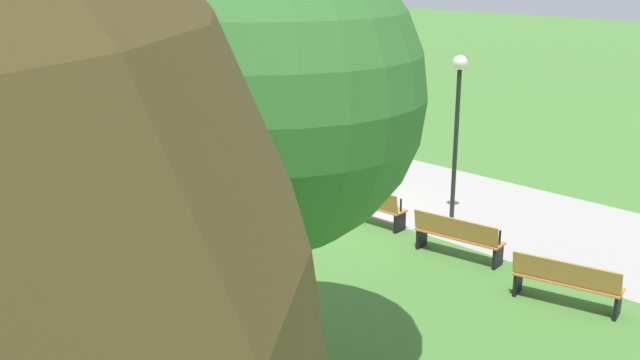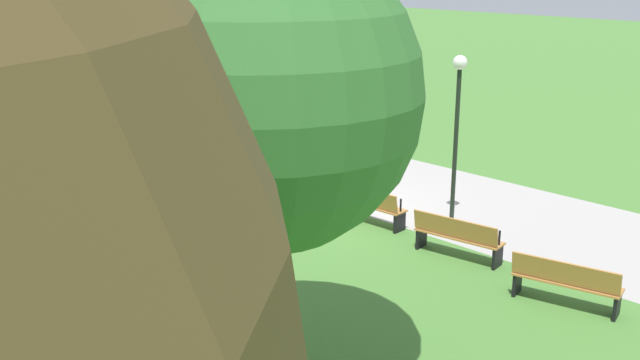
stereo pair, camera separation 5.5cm
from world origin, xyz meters
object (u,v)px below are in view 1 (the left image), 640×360
(bench_1, at_px, (220,162))
(lamp_post, at_px, (458,107))
(bench_2, at_px, (290,180))
(bench_5, at_px, (566,281))
(bench_4, at_px, (458,236))
(person_seated, at_px, (156,141))
(bench_3, at_px, (368,204))
(bench_0, at_px, (153,148))
(tree_3, at_px, (265,96))
(tree_2, at_px, (26,26))

(bench_1, height_order, lamp_post, lamp_post)
(bench_2, relative_size, bench_5, 0.98)
(bench_2, height_order, bench_4, same)
(bench_5, relative_size, person_seated, 1.57)
(bench_1, relative_size, person_seated, 1.56)
(bench_2, distance_m, bench_3, 2.62)
(bench_2, height_order, bench_3, same)
(bench_0, bearing_deg, bench_1, 22.62)
(bench_5, xyz_separation_m, tree_3, (-1.58, -5.36, 3.71))
(tree_3, bearing_deg, bench_0, 154.83)
(bench_0, relative_size, bench_3, 1.02)
(person_seated, height_order, tree_2, tree_2)
(bench_3, distance_m, bench_4, 2.62)
(bench_3, xyz_separation_m, bench_5, (5.19, -0.68, 0.00))
(bench_3, xyz_separation_m, tree_3, (3.61, -6.05, 3.71))
(bench_0, distance_m, tree_3, 13.15)
(bench_2, xyz_separation_m, bench_5, (7.80, -0.68, 0.00))
(bench_4, relative_size, person_seated, 1.56)
(bench_0, bearing_deg, bench_5, 12.59)
(bench_1, xyz_separation_m, tree_3, (8.84, -5.82, 3.71))
(bench_1, relative_size, lamp_post, 0.49)
(bench_1, distance_m, tree_3, 11.21)
(bench_0, bearing_deg, bench_3, 17.61)
(bench_4, bearing_deg, tree_2, -156.97)
(bench_1, height_order, bench_2, same)
(bench_3, height_order, tree_3, tree_3)
(tree_2, distance_m, lamp_post, 9.55)
(bench_1, bearing_deg, bench_2, 12.57)
(bench_1, height_order, tree_3, tree_3)
(bench_0, xyz_separation_m, person_seated, (-0.14, 0.18, 0.16))
(bench_0, distance_m, bench_3, 7.83)
(bench_2, distance_m, tree_3, 9.44)
(bench_4, relative_size, tree_3, 0.30)
(person_seated, xyz_separation_m, lamp_post, (9.24, 1.93, 2.04))
(bench_3, xyz_separation_m, person_seated, (-7.94, -0.51, 0.16))
(bench_5, distance_m, person_seated, 13.13)
(bench_4, bearing_deg, bench_1, 172.44)
(person_seated, distance_m, tree_2, 6.37)
(bench_2, height_order, lamp_post, lamp_post)
(bench_1, xyz_separation_m, bench_4, (7.84, 0.00, 0.00))
(bench_5, bearing_deg, tree_2, -170.49)
(bench_3, bearing_deg, bench_5, -10.04)
(bench_2, bearing_deg, tree_2, -117.41)
(person_seated, height_order, tree_3, tree_3)
(bench_5, bearing_deg, bench_1, 164.90)
(bench_3, relative_size, bench_4, 0.99)
(bench_2, relative_size, bench_3, 1.00)
(bench_1, relative_size, bench_5, 0.99)
(bench_3, bearing_deg, tree_3, -61.69)
(bench_4, height_order, bench_5, same)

